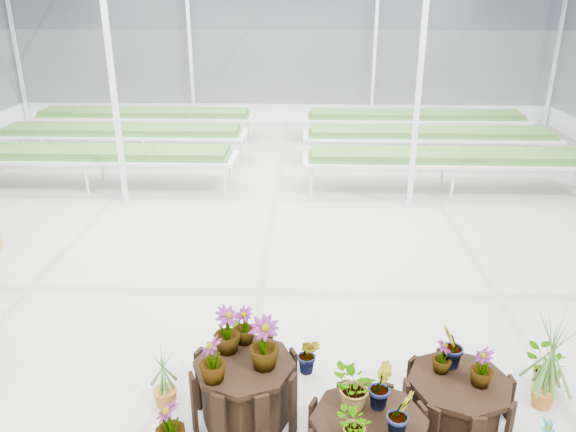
{
  "coord_description": "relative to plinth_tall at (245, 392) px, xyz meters",
  "views": [
    {
      "loc": [
        0.84,
        -7.09,
        4.2
      ],
      "look_at": [
        0.59,
        0.08,
        1.3
      ],
      "focal_mm": 35.0,
      "sensor_mm": 36.0,
      "label": 1
    }
  ],
  "objects": [
    {
      "name": "nursery_benches",
      "position": [
        -0.24,
        9.65,
        0.06
      ],
      "size": [
        16.0,
        7.0,
        0.84
      ],
      "primitive_type": null,
      "color": "silver",
      "rests_on": "ground"
    },
    {
      "name": "nursery_plants",
      "position": [
        1.15,
        0.07,
        0.18
      ],
      "size": [
        4.66,
        2.53,
        1.31
      ],
      "color": "#386123",
      "rests_on": "ground"
    },
    {
      "name": "ground_plane",
      "position": [
        -0.24,
        2.45,
        -0.36
      ],
      "size": [
        24.0,
        24.0,
        0.0
      ],
      "primitive_type": "plane",
      "color": "gray",
      "rests_on": "ground"
    },
    {
      "name": "plinth_tall",
      "position": [
        0.0,
        0.0,
        0.0
      ],
      "size": [
        1.41,
        1.41,
        0.73
      ],
      "primitive_type": "cylinder",
      "rotation": [
        0.0,
        0.0,
        0.41
      ],
      "color": "black",
      "rests_on": "ground"
    },
    {
      "name": "steel_frame",
      "position": [
        -0.24,
        2.45,
        1.89
      ],
      "size": [
        18.0,
        24.0,
        4.5
      ],
      "primitive_type": null,
      "color": "silver",
      "rests_on": "ground"
    },
    {
      "name": "greenhouse_shell",
      "position": [
        -0.24,
        2.45,
        1.89
      ],
      "size": [
        18.0,
        24.0,
        4.5
      ],
      "primitive_type": null,
      "color": "white",
      "rests_on": "ground"
    },
    {
      "name": "plinth_low",
      "position": [
        2.2,
        0.1,
        -0.12
      ],
      "size": [
        1.19,
        1.19,
        0.49
      ],
      "primitive_type": "cylinder",
      "rotation": [
        0.0,
        0.0,
        0.09
      ],
      "color": "black",
      "rests_on": "ground"
    }
  ]
}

